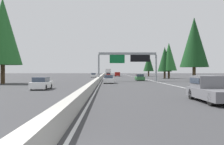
{
  "coord_description": "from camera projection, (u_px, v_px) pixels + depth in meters",
  "views": [
    {
      "loc": [
        -5.66,
        -1.5,
        2.23
      ],
      "look_at": [
        48.54,
        -2.56,
        1.85
      ],
      "focal_mm": 40.03,
      "sensor_mm": 36.0,
      "label": 1
    }
  ],
  "objects": [
    {
      "name": "conifer_left_near",
      "position": [
        3.0,
        31.0,
        42.99
      ],
      "size": [
        6.54,
        6.54,
        14.86
      ],
      "color": "#4C3823",
      "rests_on": "ground"
    },
    {
      "name": "pickup_near_center",
      "position": [
        210.0,
        89.0,
        18.02
      ],
      "size": [
        5.6,
        2.0,
        1.86
      ],
      "color": "slate",
      "rests_on": "ground"
    },
    {
      "name": "sedan_mid_center",
      "position": [
        140.0,
        78.0,
        56.82
      ],
      "size": [
        4.4,
        1.8,
        1.47
      ],
      "color": "#2D6B38",
      "rests_on": "ground"
    },
    {
      "name": "bus_distant_b",
      "position": [
        108.0,
        72.0,
        122.6
      ],
      "size": [
        11.5,
        2.55,
        3.1
      ],
      "color": "white",
      "rests_on": "ground"
    },
    {
      "name": "conifer_right_mid",
      "position": [
        165.0,
        59.0,
        72.22
      ],
      "size": [
        4.04,
        4.04,
        9.17
      ],
      "color": "#4C3823",
      "rests_on": "ground"
    },
    {
      "name": "conifer_right_near",
      "position": [
        194.0,
        42.0,
        53.43
      ],
      "size": [
        6.04,
        6.04,
        13.72
      ],
      "color": "#4C3823",
      "rests_on": "ground"
    },
    {
      "name": "sign_gantry_overhead",
      "position": [
        128.0,
        58.0,
        53.39
      ],
      "size": [
        0.5,
        12.68,
        6.16
      ],
      "color": "gray",
      "rests_on": "ground"
    },
    {
      "name": "oncoming_far",
      "position": [
        41.0,
        84.0,
        30.04
      ],
      "size": [
        4.4,
        1.8,
        1.47
      ],
      "rotation": [
        0.0,
        0.0,
        3.14
      ],
      "color": "white",
      "rests_on": "ground"
    },
    {
      "name": "sedan_far_right",
      "position": [
        108.0,
        74.0,
        105.22
      ],
      "size": [
        4.4,
        1.8,
        1.47
      ],
      "color": "maroon",
      "rests_on": "ground"
    },
    {
      "name": "shoulder_stripe_median",
      "position": [
        103.0,
        78.0,
        75.64
      ],
      "size": [
        160.0,
        0.16,
        0.01
      ],
      "primitive_type": "cube",
      "color": "silver",
      "rests_on": "ground"
    },
    {
      "name": "median_barrier",
      "position": [
        102.0,
        76.0,
        85.62
      ],
      "size": [
        180.0,
        0.56,
        0.9
      ],
      "primitive_type": "cube",
      "color": "#ADAAA3",
      "rests_on": "ground"
    },
    {
      "name": "sedan_mid_right",
      "position": [
        109.0,
        79.0,
        44.72
      ],
      "size": [
        4.4,
        1.8,
        1.47
      ],
      "color": "white",
      "rests_on": "ground"
    },
    {
      "name": "ground_plane",
      "position": [
        101.0,
        79.0,
        65.63
      ],
      "size": [
        320.0,
        320.0,
        0.0
      ],
      "primitive_type": "plane",
      "color": "#38383A"
    },
    {
      "name": "conifer_right_far",
      "position": [
        169.0,
        57.0,
        72.13
      ],
      "size": [
        4.56,
        4.56,
        10.37
      ],
      "color": "#4C3823",
      "rests_on": "ground"
    },
    {
      "name": "minivan_far_center",
      "position": [
        117.0,
        74.0,
        99.99
      ],
      "size": [
        5.0,
        1.95,
        1.69
      ],
      "color": "maroon",
      "rests_on": "ground"
    },
    {
      "name": "shoulder_stripe_right",
      "position": [
        140.0,
        78.0,
        75.86
      ],
      "size": [
        160.0,
        0.16,
        0.01
      ],
      "primitive_type": "cube",
      "color": "silver",
      "rests_on": "ground"
    },
    {
      "name": "conifer_right_distant",
      "position": [
        149.0,
        62.0,
        99.18
      ],
      "size": [
        4.11,
        4.11,
        9.35
      ],
      "color": "#4C3823",
      "rests_on": "ground"
    },
    {
      "name": "oncoming_near",
      "position": [
        94.0,
        75.0,
        84.44
      ],
      "size": [
        4.4,
        1.8,
        1.47
      ],
      "rotation": [
        0.0,
        0.0,
        3.14
      ],
      "color": "white",
      "rests_on": "ground"
    }
  ]
}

